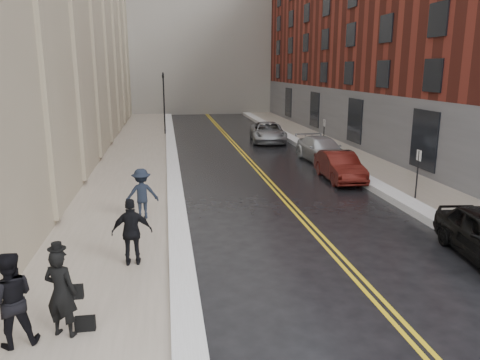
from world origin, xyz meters
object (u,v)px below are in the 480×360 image
object	(u,v)px
car_maroon	(340,166)
pedestrian_main	(61,293)
pedestrian_b	(142,194)
pedestrian_c	(132,232)
car_silver_near	(322,150)
car_silver_far	(268,132)
pedestrian_a	(10,300)

from	to	relation	value
car_maroon	pedestrian_main	distance (m)	16.83
pedestrian_b	car_maroon	bearing A→B (deg)	-158.82
car_maroon	pedestrian_c	xyz separation A→B (m)	(-9.65, -9.40, 0.39)
pedestrian_c	pedestrian_main	bearing A→B (deg)	70.11
car_silver_near	car_maroon	bearing A→B (deg)	-101.80
car_silver_far	pedestrian_main	distance (m)	27.65
car_silver_near	pedestrian_a	size ratio (longest dim) A/B	2.58
pedestrian_c	car_silver_far	bearing A→B (deg)	-112.30
pedestrian_main	pedestrian_b	xyz separation A→B (m)	(1.27, 7.68, -0.02)
car_silver_far	pedestrian_main	size ratio (longest dim) A/B	2.84
car_maroon	pedestrian_c	bearing A→B (deg)	-133.49
car_silver_near	pedestrian_main	distance (m)	21.14
pedestrian_c	car_silver_near	bearing A→B (deg)	-126.91
car_silver_far	pedestrian_c	distance (m)	23.99
car_silver_near	car_silver_far	size ratio (longest dim) A/B	0.93
pedestrian_main	pedestrian_a	bearing A→B (deg)	34.12
car_maroon	car_silver_near	bearing A→B (deg)	84.07
pedestrian_main	pedestrian_b	world-z (taller)	pedestrian_main
car_silver_far	pedestrian_a	size ratio (longest dim) A/B	2.77
car_silver_near	pedestrian_c	distance (m)	17.60
car_maroon	pedestrian_main	bearing A→B (deg)	-127.85
pedestrian_a	pedestrian_b	world-z (taller)	pedestrian_a
car_maroon	pedestrian_a	size ratio (longest dim) A/B	2.23
car_maroon	pedestrian_c	distance (m)	13.47
car_maroon	car_silver_near	distance (m)	4.89
car_silver_near	pedestrian_b	size ratio (longest dim) A/B	2.71
pedestrian_a	car_silver_near	bearing A→B (deg)	-140.69
car_maroon	pedestrian_a	world-z (taller)	pedestrian_a
car_silver_near	pedestrian_b	distance (m)	14.36
car_silver_far	pedestrian_b	world-z (taller)	pedestrian_b
pedestrian_a	pedestrian_c	distance (m)	4.24
car_silver_far	pedestrian_a	distance (m)	28.18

